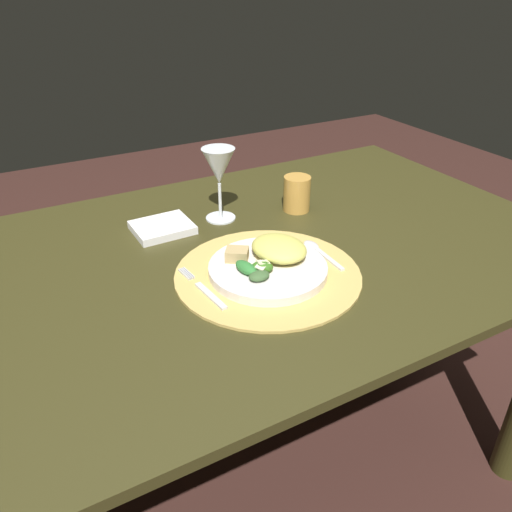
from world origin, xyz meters
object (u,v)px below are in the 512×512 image
dinner_plate (268,269)px  napkin (162,228)px  wine_glass (219,169)px  amber_tumbler (297,194)px  fork (204,290)px  spoon (317,250)px  dining_table (263,308)px

dinner_plate → napkin: (-0.12, 0.29, -0.01)m
dinner_plate → napkin: size_ratio=1.80×
wine_glass → amber_tumbler: size_ratio=2.01×
fork → wine_glass: bearing=59.2°
fork → spoon: bearing=5.0°
napkin → wine_glass: bearing=-1.9°
spoon → wine_glass: size_ratio=0.79×
dining_table → napkin: bearing=134.6°
dinner_plate → fork: size_ratio=1.42×
dining_table → spoon: (0.09, -0.09, 0.18)m
dinner_plate → spoon: dinner_plate is taller
spoon → dinner_plate: bearing=-169.0°
fork → spoon: (0.28, 0.02, -0.00)m
dinner_plate → spoon: size_ratio=1.70×
fork → napkin: 0.29m
dining_table → dinner_plate: bearing=-115.2°
amber_tumbler → napkin: bearing=171.5°
dining_table → spoon: size_ratio=9.93×
napkin → amber_tumbler: (0.34, -0.05, 0.04)m
dinner_plate → fork: bearing=179.0°
napkin → dining_table: bearing=-45.4°
spoon → wine_glass: wine_glass is taller
napkin → wine_glass: 0.19m
napkin → dinner_plate: bearing=-67.4°
dinner_plate → amber_tumbler: 0.33m
dining_table → spoon: spoon is taller
dining_table → wine_glass: size_ratio=7.81×
fork → wine_glass: size_ratio=0.94×
amber_tumbler → wine_glass: bearing=166.6°
fork → wine_glass: (0.17, 0.28, 0.12)m
spoon → wine_glass: 0.31m
dining_table → dinner_plate: (-0.05, -0.11, 0.19)m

